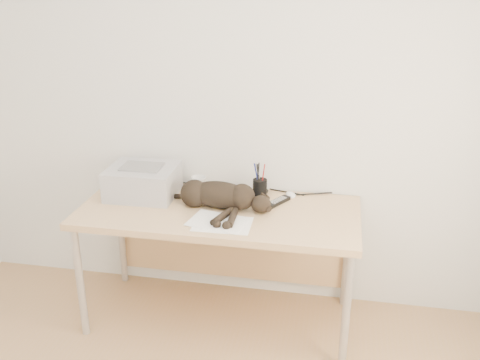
% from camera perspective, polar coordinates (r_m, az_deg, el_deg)
% --- Properties ---
extents(wall_back, '(3.50, 0.00, 3.50)m').
position_cam_1_polar(wall_back, '(3.22, -1.00, 8.62)').
color(wall_back, silver).
rests_on(wall_back, floor).
extents(desk, '(1.60, 0.70, 0.74)m').
position_cam_1_polar(desk, '(3.20, -1.92, -4.68)').
color(desk, tan).
rests_on(desk, floor).
extents(printer, '(0.40, 0.35, 0.19)m').
position_cam_1_polar(printer, '(3.27, -10.31, -0.12)').
color(printer, '#ABABB0').
rests_on(printer, desk).
extents(papers, '(0.36, 0.27, 0.01)m').
position_cam_1_polar(papers, '(2.90, -2.12, -4.58)').
color(papers, white).
rests_on(papers, desk).
extents(cat, '(0.72, 0.36, 0.17)m').
position_cam_1_polar(cat, '(3.06, -2.57, -1.73)').
color(cat, black).
rests_on(cat, desk).
extents(mug, '(0.13, 0.13, 0.09)m').
position_cam_1_polar(mug, '(3.32, -4.42, -0.38)').
color(mug, white).
rests_on(mug, desk).
extents(pen_cup, '(0.09, 0.09, 0.22)m').
position_cam_1_polar(pen_cup, '(3.19, 2.14, -0.89)').
color(pen_cup, black).
rests_on(pen_cup, desk).
extents(remote_grey, '(0.13, 0.17, 0.02)m').
position_cam_1_polar(remote_grey, '(3.18, 1.48, -1.98)').
color(remote_grey, slate).
rests_on(remote_grey, desk).
extents(remote_black, '(0.13, 0.18, 0.02)m').
position_cam_1_polar(remote_black, '(3.15, 4.09, -2.31)').
color(remote_black, black).
rests_on(remote_black, desk).
extents(mouse, '(0.09, 0.11, 0.03)m').
position_cam_1_polar(mouse, '(3.26, 5.44, -1.40)').
color(mouse, white).
rests_on(mouse, desk).
extents(cable_tangle, '(1.36, 0.09, 0.01)m').
position_cam_1_polar(cable_tangle, '(3.34, -1.11, -0.88)').
color(cable_tangle, black).
rests_on(cable_tangle, desk).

